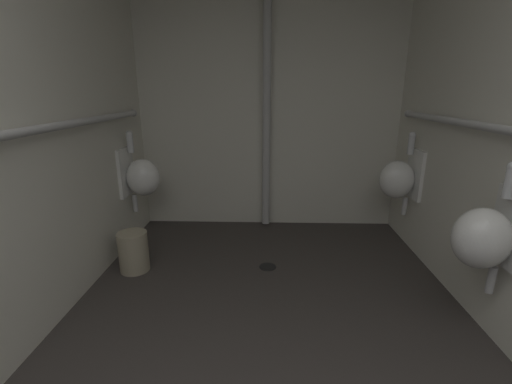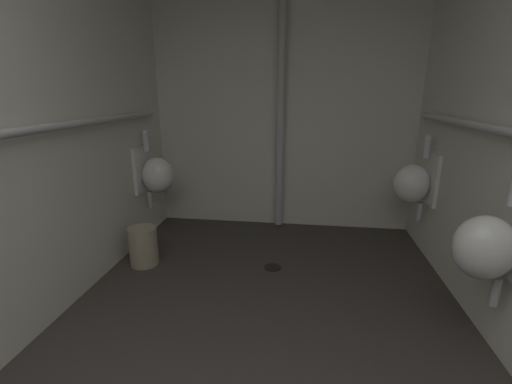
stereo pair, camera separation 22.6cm
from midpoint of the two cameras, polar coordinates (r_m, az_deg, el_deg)
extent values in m
cube|color=#383330|center=(2.27, 3.79, -23.46)|extent=(2.76, 3.81, 0.08)
cube|color=silver|center=(2.27, -32.41, 9.90)|extent=(0.06, 3.81, 2.51)
cube|color=silver|center=(3.62, 6.41, 13.75)|extent=(2.76, 0.06, 2.51)
ellipsoid|color=white|center=(3.38, -14.08, 2.65)|extent=(0.30, 0.26, 0.34)
cube|color=white|center=(3.43, -16.54, 3.51)|extent=(0.03, 0.30, 0.44)
cylinder|color=silver|center=(3.36, -15.88, 7.82)|extent=(0.06, 0.06, 0.16)
sphere|color=silver|center=(3.35, -15.99, 9.26)|extent=(0.06, 0.06, 0.06)
cylinder|color=#B2B2B2|center=(3.49, -15.32, -1.31)|extent=(0.04, 0.04, 0.16)
ellipsoid|color=white|center=(2.19, 36.04, -7.57)|extent=(0.30, 0.26, 0.34)
cylinder|color=#B2B2B2|center=(2.34, 37.21, -13.16)|extent=(0.04, 0.04, 0.16)
ellipsoid|color=white|center=(3.31, 26.03, 1.17)|extent=(0.30, 0.26, 0.34)
cube|color=white|center=(3.35, 28.64, 1.87)|extent=(0.03, 0.30, 0.44)
cylinder|color=silver|center=(3.28, 28.19, 6.32)|extent=(0.06, 0.06, 0.16)
sphere|color=silver|center=(3.27, 28.39, 7.78)|extent=(0.06, 0.06, 0.06)
cylinder|color=#B2B2B2|center=(3.41, 27.10, -2.96)|extent=(0.04, 0.04, 0.16)
cylinder|color=#B2B2B2|center=(2.24, -29.97, 8.87)|extent=(0.05, 2.96, 0.05)
sphere|color=#B2B2B2|center=(3.53, -15.21, 12.40)|extent=(0.06, 0.06, 0.06)
sphere|color=#B2B2B2|center=(3.45, 27.97, 11.02)|extent=(0.06, 0.06, 0.06)
cylinder|color=#B2B2B2|center=(3.51, 5.97, 13.69)|extent=(0.08, 0.08, 2.46)
cylinder|color=black|center=(2.94, 5.07, -12.33)|extent=(0.14, 0.14, 0.01)
cylinder|color=#9E937A|center=(3.03, -16.05, -8.66)|extent=(0.23, 0.23, 0.32)
camera|label=1|loc=(0.11, -82.49, 2.19)|focal=24.33mm
camera|label=2|loc=(0.11, 97.51, -2.19)|focal=24.33mm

